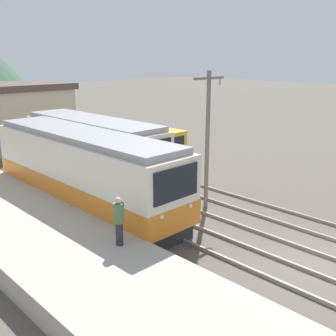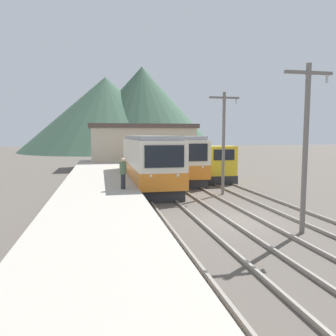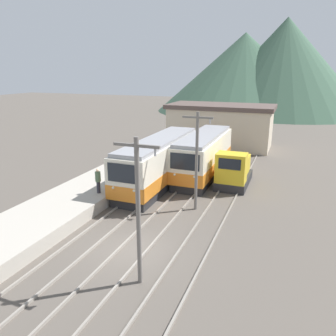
{
  "view_description": "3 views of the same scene",
  "coord_description": "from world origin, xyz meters",
  "px_view_note": "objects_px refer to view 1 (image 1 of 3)",
  "views": [
    {
      "loc": [
        -12.42,
        -5.36,
        7.14
      ],
      "look_at": [
        1.01,
        8.23,
        1.75
      ],
      "focal_mm": 42.0,
      "sensor_mm": 36.0,
      "label": 1
    },
    {
      "loc": [
        -6.11,
        -13.67,
        3.9
      ],
      "look_at": [
        -1.47,
        8.64,
        1.57
      ],
      "focal_mm": 35.0,
      "sensor_mm": 36.0,
      "label": 2
    },
    {
      "loc": [
        7.38,
        -13.58,
        9.06
      ],
      "look_at": [
        -1.4,
        9.11,
        1.8
      ],
      "focal_mm": 35.0,
      "sensor_mm": 36.0,
      "label": 3
    }
  ],
  "objects_px": {
    "shunting_locomotive": "(149,157)",
    "person_on_platform": "(119,219)",
    "catenary_mast_mid": "(208,135)",
    "commuter_train_left": "(84,174)",
    "commuter_train_center": "(93,153)"
  },
  "relations": [
    {
      "from": "commuter_train_left",
      "to": "commuter_train_center",
      "type": "bearing_deg",
      "value": 50.28
    },
    {
      "from": "commuter_train_center",
      "to": "person_on_platform",
      "type": "xyz_separation_m",
      "value": [
        -5.07,
        -9.0,
        0.06
      ]
    },
    {
      "from": "person_on_platform",
      "to": "catenary_mast_mid",
      "type": "bearing_deg",
      "value": 13.74
    },
    {
      "from": "commuter_train_left",
      "to": "person_on_platform",
      "type": "distance_m",
      "value": 6.07
    },
    {
      "from": "commuter_train_center",
      "to": "person_on_platform",
      "type": "bearing_deg",
      "value": -119.39
    },
    {
      "from": "commuter_train_left",
      "to": "shunting_locomotive",
      "type": "xyz_separation_m",
      "value": [
        5.8,
        1.82,
        -0.56
      ]
    },
    {
      "from": "shunting_locomotive",
      "to": "person_on_platform",
      "type": "bearing_deg",
      "value": -137.27
    },
    {
      "from": "catenary_mast_mid",
      "to": "person_on_platform",
      "type": "distance_m",
      "value": 7.01
    },
    {
      "from": "commuter_train_center",
      "to": "person_on_platform",
      "type": "relative_size",
      "value": 6.12
    },
    {
      "from": "shunting_locomotive",
      "to": "commuter_train_center",
      "type": "bearing_deg",
      "value": 152.73
    },
    {
      "from": "shunting_locomotive",
      "to": "catenary_mast_mid",
      "type": "xyz_separation_m",
      "value": [
        -1.49,
        -5.85,
        2.4
      ]
    },
    {
      "from": "commuter_train_left",
      "to": "person_on_platform",
      "type": "bearing_deg",
      "value": -111.96
    },
    {
      "from": "commuter_train_left",
      "to": "catenary_mast_mid",
      "type": "distance_m",
      "value": 6.18
    },
    {
      "from": "catenary_mast_mid",
      "to": "person_on_platform",
      "type": "xyz_separation_m",
      "value": [
        -6.58,
        -1.61,
        -1.8
      ]
    },
    {
      "from": "catenary_mast_mid",
      "to": "person_on_platform",
      "type": "height_order",
      "value": "catenary_mast_mid"
    }
  ]
}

